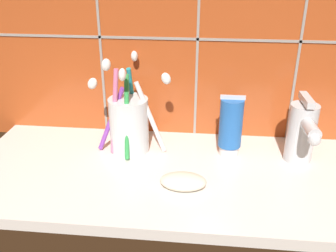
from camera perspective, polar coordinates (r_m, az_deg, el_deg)
sink_counter at (r=68.95cm, az=1.88°, el=-7.56°), size 78.14×32.24×2.00cm
tile_wall_backsplash at (r=74.69cm, az=3.19°, el=18.60°), size 88.14×1.72×59.33cm
toothbrush_cup at (r=72.93cm, az=-5.99°, el=0.55°), size 16.13×13.50×19.24cm
toothpaste_tube at (r=71.68cm, az=9.52°, el=-0.08°), size 4.59×4.37×12.38cm
sink_faucet at (r=72.80cm, az=19.79°, el=-0.80°), size 5.15×11.27×12.79cm
soap_bar at (r=63.34cm, az=2.33°, el=-8.43°), size 7.84×4.86×2.53cm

